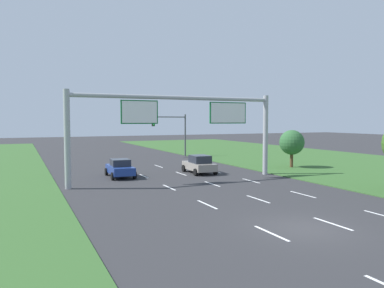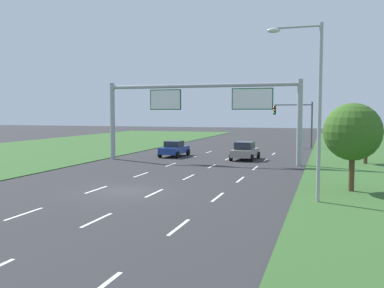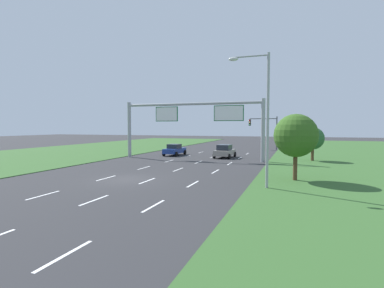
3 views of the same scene
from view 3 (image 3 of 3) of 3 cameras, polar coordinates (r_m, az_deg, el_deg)
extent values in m
plane|color=#2D2D30|center=(22.87, -12.43, -6.62)|extent=(200.00, 200.00, 0.00)
cube|color=#335B28|center=(44.10, -29.09, -2.14)|extent=(24.00, 120.00, 0.06)
cube|color=white|center=(19.33, -26.47, -8.72)|extent=(0.14, 2.40, 0.01)
cube|color=white|center=(23.82, -16.03, -6.26)|extent=(0.14, 2.40, 0.01)
cube|color=white|center=(28.87, -9.13, -4.50)|extent=(0.14, 2.40, 0.01)
cube|color=white|center=(34.22, -4.35, -3.23)|extent=(0.14, 2.40, 0.01)
cube|color=white|center=(39.76, -0.88, -2.30)|extent=(0.14, 2.40, 0.01)
cube|color=white|center=(45.42, 1.72, -1.59)|extent=(0.14, 2.40, 0.01)
cube|color=white|center=(17.05, -18.09, -10.13)|extent=(0.14, 2.40, 0.01)
cube|color=white|center=(22.01, -8.52, -6.96)|extent=(0.14, 2.40, 0.01)
cube|color=white|center=(27.39, -2.65, -4.88)|extent=(0.14, 2.40, 0.01)
cube|color=white|center=(32.99, 1.25, -3.47)|extent=(0.14, 2.40, 0.01)
cube|color=white|center=(38.70, 3.99, -2.47)|extent=(0.14, 2.40, 0.01)
cube|color=white|center=(44.50, 6.02, -1.72)|extent=(0.14, 2.40, 0.01)
cube|color=white|center=(10.50, -23.00, -18.90)|extent=(0.14, 2.40, 0.01)
cube|color=white|center=(15.24, -7.34, -11.62)|extent=(0.14, 2.40, 0.01)
cube|color=white|center=(20.64, 0.19, -7.61)|extent=(0.14, 2.40, 0.01)
cube|color=white|center=(26.30, 4.48, -5.24)|extent=(0.14, 2.40, 0.01)
cube|color=white|center=(32.09, 7.21, -3.69)|extent=(0.14, 2.40, 0.01)
cube|color=white|center=(37.94, 9.10, -2.62)|extent=(0.14, 2.40, 0.01)
cube|color=white|center=(43.83, 10.48, -1.83)|extent=(0.14, 2.40, 0.01)
cube|color=gray|center=(37.92, 6.27, -1.62)|extent=(2.04, 4.07, 0.65)
cube|color=#232833|center=(37.69, 6.20, -0.64)|extent=(1.62, 2.01, 0.68)
cylinder|color=black|center=(39.59, 5.51, -1.88)|extent=(0.25, 0.65, 0.64)
cylinder|color=black|center=(39.10, 8.18, -1.97)|extent=(0.25, 0.65, 0.64)
cylinder|color=black|center=(36.84, 4.24, -2.27)|extent=(0.25, 0.65, 0.64)
cylinder|color=black|center=(36.32, 7.09, -2.37)|extent=(0.25, 0.65, 0.64)
cube|color=navy|center=(40.76, -3.34, -1.27)|extent=(1.92, 4.09, 0.64)
cube|color=#232833|center=(40.63, -3.40, -0.42)|extent=(1.56, 1.74, 0.58)
cylinder|color=black|center=(42.48, -3.61, -1.52)|extent=(0.24, 0.65, 0.64)
cylinder|color=black|center=(41.75, -1.37, -1.60)|extent=(0.24, 0.65, 0.64)
cylinder|color=black|center=(39.86, -5.40, -1.85)|extent=(0.24, 0.65, 0.64)
cylinder|color=black|center=(39.09, -3.03, -1.94)|extent=(0.24, 0.65, 0.64)
cylinder|color=#9EA0A5|center=(39.27, -11.84, 2.67)|extent=(0.44, 0.44, 7.00)
cylinder|color=#9EA0A5|center=(33.82, 13.37, 2.54)|extent=(0.44, 0.44, 7.00)
cylinder|color=#9EA0A5|center=(35.77, -0.19, 7.64)|extent=(16.80, 0.32, 0.32)
cube|color=#0C5B28|center=(36.87, -4.83, 5.71)|extent=(2.89, 0.12, 1.79)
cube|color=white|center=(36.81, -4.88, 5.71)|extent=(2.73, 0.01, 1.63)
cube|color=#0C5B28|center=(34.46, 7.00, 5.86)|extent=(3.44, 0.12, 1.79)
cube|color=white|center=(34.39, 6.98, 5.86)|extent=(3.28, 0.01, 1.63)
cylinder|color=#47494F|center=(52.22, 15.83, 2.00)|extent=(0.20, 0.20, 5.60)
cylinder|color=#47494F|center=(52.41, 13.41, 4.72)|extent=(4.50, 0.14, 0.14)
cube|color=black|center=(52.67, 10.96, 4.03)|extent=(0.32, 0.36, 1.10)
sphere|color=red|center=(52.48, 10.93, 4.44)|extent=(0.22, 0.22, 0.22)
sphere|color=orange|center=(52.47, 10.92, 4.04)|extent=(0.22, 0.22, 0.22)
sphere|color=green|center=(52.47, 10.92, 3.63)|extent=(0.22, 0.22, 0.22)
cylinder|color=#9EA0A5|center=(19.33, 14.21, 4.20)|extent=(0.18, 0.18, 8.50)
cylinder|color=#9EA0A5|center=(19.95, 11.11, 16.09)|extent=(2.20, 0.10, 0.10)
ellipsoid|color=silver|center=(20.11, 7.89, 15.73)|extent=(0.64, 0.32, 0.24)
cylinder|color=#513823|center=(22.87, 19.06, -4.04)|extent=(0.30, 0.30, 2.12)
sphere|color=#345E1E|center=(22.70, 19.16, 1.54)|extent=(3.11, 3.11, 3.11)
cylinder|color=#513823|center=(36.55, 21.96, -1.76)|extent=(0.32, 0.32, 1.64)
sphere|color=#2E5E32|center=(36.44, 22.02, 1.00)|extent=(2.51, 2.51, 2.51)
camera|label=1|loc=(24.14, -55.77, 4.05)|focal=35.00mm
camera|label=2|loc=(2.30, -124.20, 7.73)|focal=40.00mm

